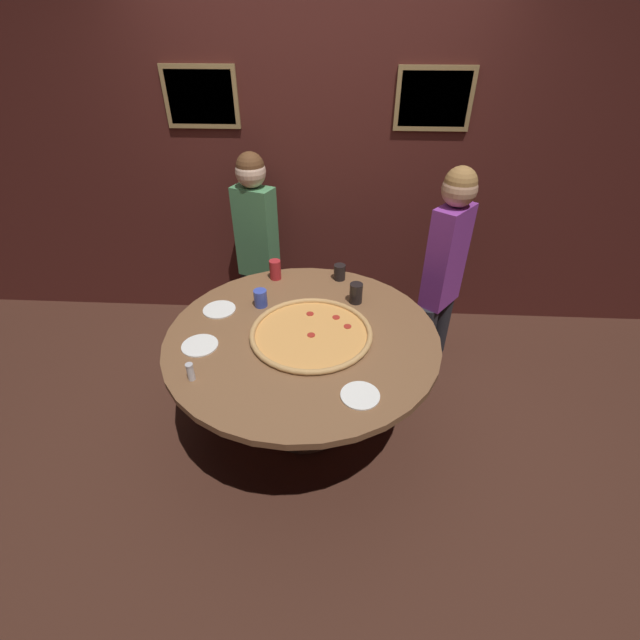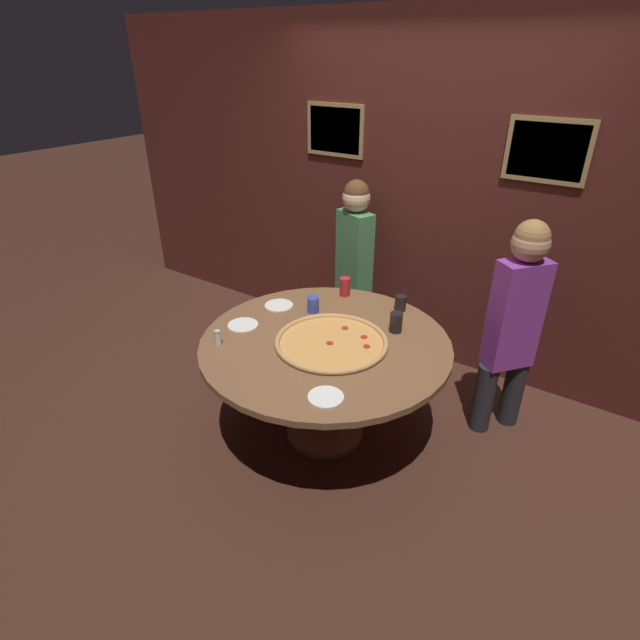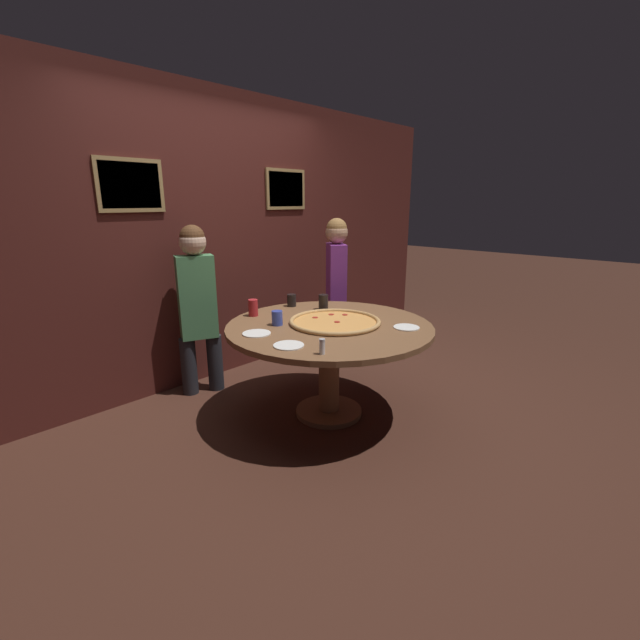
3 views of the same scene
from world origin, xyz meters
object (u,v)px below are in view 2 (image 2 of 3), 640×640
(drink_cup_far_left, at_px, (396,322))
(diner_side_left, at_px, (354,258))
(drink_cup_far_right, at_px, (400,303))
(white_plate_left_side, at_px, (243,325))
(giant_pizza, at_px, (331,342))
(drink_cup_near_left, at_px, (345,287))
(white_plate_near_front, at_px, (279,305))
(white_plate_beside_cup, at_px, (326,397))
(dining_table, at_px, (325,359))
(drink_cup_front_edge, at_px, (313,305))
(diner_far_left, at_px, (514,319))
(condiment_shaker, at_px, (218,337))

(drink_cup_far_left, distance_m, diner_side_left, 1.07)
(drink_cup_far_right, height_order, white_plate_left_side, drink_cup_far_right)
(diner_side_left, bearing_deg, drink_cup_far_left, 157.33)
(giant_pizza, height_order, diner_side_left, diner_side_left)
(drink_cup_far_right, relative_size, drink_cup_near_left, 0.79)
(drink_cup_far_right, height_order, diner_side_left, diner_side_left)
(drink_cup_near_left, bearing_deg, white_plate_near_front, -125.68)
(white_plate_beside_cup, xyz_separation_m, diner_side_left, (-0.77, 1.57, 0.08))
(dining_table, xyz_separation_m, white_plate_left_side, (-0.55, -0.14, 0.14))
(drink_cup_front_edge, bearing_deg, white_plate_near_front, -165.58)
(dining_table, height_order, diner_far_left, diner_far_left)
(white_plate_beside_cup, height_order, diner_far_left, diner_far_left)
(drink_cup_front_edge, distance_m, white_plate_near_front, 0.26)
(drink_cup_far_left, xyz_separation_m, drink_cup_near_left, (-0.54, 0.27, 0.00))
(drink_cup_far_left, bearing_deg, diner_far_left, 32.76)
(white_plate_near_front, xyz_separation_m, diner_far_left, (1.45, 0.54, 0.09))
(condiment_shaker, bearing_deg, white_plate_beside_cup, -4.84)
(drink_cup_near_left, bearing_deg, giant_pizza, -65.15)
(white_plate_left_side, bearing_deg, giant_pizza, 12.58)
(drink_cup_far_right, height_order, white_plate_beside_cup, drink_cup_far_right)
(diner_side_left, bearing_deg, white_plate_near_front, 107.16)
(dining_table, relative_size, diner_far_left, 1.05)
(drink_cup_far_right, xyz_separation_m, condiment_shaker, (-0.71, -1.03, -0.00))
(drink_cup_near_left, xyz_separation_m, condiment_shaker, (-0.27, -1.02, -0.02))
(white_plate_near_front, relative_size, white_plate_beside_cup, 1.05)
(condiment_shaker, bearing_deg, drink_cup_front_edge, 71.05)
(white_plate_beside_cup, relative_size, diner_side_left, 0.13)
(condiment_shaker, bearing_deg, drink_cup_far_right, 55.40)
(white_plate_near_front, bearing_deg, diner_side_left, 84.92)
(drink_cup_far_right, xyz_separation_m, white_plate_near_front, (-0.73, -0.42, -0.05))
(drink_cup_far_left, relative_size, white_plate_near_front, 0.66)
(dining_table, height_order, diner_side_left, diner_side_left)
(white_plate_near_front, bearing_deg, white_plate_left_side, -93.20)
(dining_table, bearing_deg, white_plate_beside_cup, -56.13)
(drink_cup_far_right, bearing_deg, white_plate_beside_cup, -83.87)
(white_plate_left_side, height_order, diner_side_left, diner_side_left)
(drink_cup_far_left, bearing_deg, white_plate_beside_cup, -89.18)
(drink_cup_near_left, distance_m, diner_far_left, 1.17)
(drink_cup_front_edge, height_order, diner_far_left, diner_far_left)
(giant_pizza, distance_m, white_plate_left_side, 0.61)
(drink_cup_far_left, bearing_deg, condiment_shaker, -137.53)
(dining_table, xyz_separation_m, drink_cup_far_left, (0.31, 0.35, 0.20))
(dining_table, relative_size, drink_cup_near_left, 11.53)
(drink_cup_far_right, distance_m, white_plate_near_front, 0.84)
(white_plate_beside_cup, bearing_deg, condiment_shaker, 175.16)
(giant_pizza, bearing_deg, drink_cup_front_edge, 139.73)
(drink_cup_far_right, height_order, white_plate_near_front, drink_cup_far_right)
(white_plate_near_front, bearing_deg, drink_cup_far_left, 9.40)
(giant_pizza, bearing_deg, drink_cup_far_right, 76.96)
(drink_cup_near_left, bearing_deg, drink_cup_far_left, -26.21)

